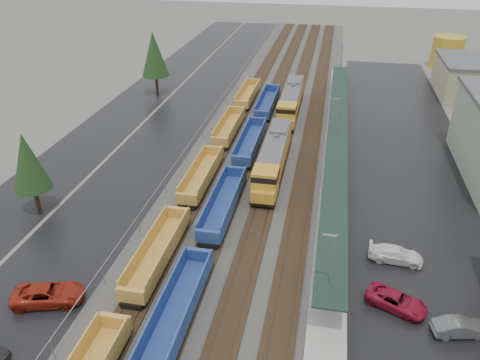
{
  "coord_description": "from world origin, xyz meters",
  "views": [
    {
      "loc": [
        8.07,
        -8.06,
        27.6
      ],
      "look_at": [
        -1.0,
        37.22,
        2.0
      ],
      "focal_mm": 35.0,
      "sensor_mm": 36.0,
      "label": 1
    }
  ],
  "objects_px": {
    "locomotive_trail": "(291,102)",
    "parked_car_east_b": "(396,301)",
    "locomotive_lead": "(273,159)",
    "well_string_blue": "(204,249)",
    "well_string_yellow": "(183,209)",
    "parked_car_east_c": "(396,254)",
    "parked_car_west_c": "(48,294)",
    "storage_tank": "(447,52)",
    "parked_car_east_e": "(460,328)"
  },
  "relations": [
    {
      "from": "storage_tank",
      "to": "parked_car_east_e",
      "type": "bearing_deg",
      "value": -98.87
    },
    {
      "from": "storage_tank",
      "to": "parked_car_east_c",
      "type": "xyz_separation_m",
      "value": [
        -16.22,
        -70.3,
        -2.53
      ]
    },
    {
      "from": "parked_car_east_b",
      "to": "well_string_yellow",
      "type": "bearing_deg",
      "value": 90.56
    },
    {
      "from": "locomotive_trail",
      "to": "well_string_yellow",
      "type": "relative_size",
      "value": 0.21
    },
    {
      "from": "parked_car_east_b",
      "to": "parked_car_east_e",
      "type": "distance_m",
      "value": 4.87
    },
    {
      "from": "well_string_blue",
      "to": "parked_car_east_c",
      "type": "xyz_separation_m",
      "value": [
        17.41,
        3.16,
        -0.41
      ]
    },
    {
      "from": "parked_car_east_c",
      "to": "well_string_yellow",
      "type": "bearing_deg",
      "value": 85.56
    },
    {
      "from": "locomotive_lead",
      "to": "parked_car_east_e",
      "type": "bearing_deg",
      "value": -52.5
    },
    {
      "from": "locomotive_trail",
      "to": "parked_car_east_b",
      "type": "bearing_deg",
      "value": -72.75
    },
    {
      "from": "parked_car_west_c",
      "to": "locomotive_trail",
      "type": "bearing_deg",
      "value": -34.64
    },
    {
      "from": "well_string_blue",
      "to": "parked_car_east_c",
      "type": "relative_size",
      "value": 19.33
    },
    {
      "from": "well_string_yellow",
      "to": "parked_car_east_e",
      "type": "xyz_separation_m",
      "value": [
        25.38,
        -11.29,
        -0.42
      ]
    },
    {
      "from": "storage_tank",
      "to": "parked_car_west_c",
      "type": "xyz_separation_m",
      "value": [
        -44.72,
        -81.47,
        -2.45
      ]
    },
    {
      "from": "well_string_blue",
      "to": "well_string_yellow",
      "type": "bearing_deg",
      "value": 122.64
    },
    {
      "from": "parked_car_west_c",
      "to": "parked_car_east_b",
      "type": "height_order",
      "value": "parked_car_west_c"
    },
    {
      "from": "parked_car_east_c",
      "to": "parked_car_west_c",
      "type": "bearing_deg",
      "value": 115.15
    },
    {
      "from": "locomotive_lead",
      "to": "well_string_yellow",
      "type": "xyz_separation_m",
      "value": [
        -8.0,
        -11.37,
        -1.15
      ]
    },
    {
      "from": "parked_car_east_e",
      "to": "parked_car_east_b",
      "type": "bearing_deg",
      "value": 53.46
    },
    {
      "from": "locomotive_lead",
      "to": "parked_car_west_c",
      "type": "height_order",
      "value": "locomotive_lead"
    },
    {
      "from": "well_string_blue",
      "to": "parked_car_west_c",
      "type": "height_order",
      "value": "well_string_blue"
    },
    {
      "from": "well_string_yellow",
      "to": "parked_car_east_c",
      "type": "xyz_separation_m",
      "value": [
        21.41,
        -3.09,
        -0.39
      ]
    },
    {
      "from": "well_string_yellow",
      "to": "storage_tank",
      "type": "xyz_separation_m",
      "value": [
        37.63,
        67.22,
        2.14
      ]
    },
    {
      "from": "storage_tank",
      "to": "parked_car_west_c",
      "type": "height_order",
      "value": "storage_tank"
    },
    {
      "from": "well_string_blue",
      "to": "parked_car_west_c",
      "type": "distance_m",
      "value": 13.69
    },
    {
      "from": "well_string_blue",
      "to": "parked_car_east_b",
      "type": "xyz_separation_m",
      "value": [
        16.94,
        -3.05,
        -0.44
      ]
    },
    {
      "from": "well_string_yellow",
      "to": "parked_car_west_c",
      "type": "height_order",
      "value": "well_string_yellow"
    },
    {
      "from": "locomotive_trail",
      "to": "storage_tank",
      "type": "xyz_separation_m",
      "value": [
        29.63,
        34.85,
        0.99
      ]
    },
    {
      "from": "parked_car_east_e",
      "to": "well_string_yellow",
      "type": "bearing_deg",
      "value": 53.6
    },
    {
      "from": "locomotive_lead",
      "to": "well_string_blue",
      "type": "xyz_separation_m",
      "value": [
        -4.0,
        -17.61,
        -1.13
      ]
    },
    {
      "from": "well_string_blue",
      "to": "parked_car_east_b",
      "type": "bearing_deg",
      "value": -10.22
    },
    {
      "from": "locomotive_trail",
      "to": "storage_tank",
      "type": "height_order",
      "value": "storage_tank"
    },
    {
      "from": "parked_car_west_c",
      "to": "parked_car_east_e",
      "type": "distance_m",
      "value": 32.61
    },
    {
      "from": "storage_tank",
      "to": "parked_car_east_e",
      "type": "relative_size",
      "value": 1.57
    },
    {
      "from": "well_string_yellow",
      "to": "parked_car_east_e",
      "type": "height_order",
      "value": "well_string_yellow"
    },
    {
      "from": "locomotive_trail",
      "to": "parked_car_west_c",
      "type": "distance_m",
      "value": 49.02
    },
    {
      "from": "parked_car_east_c",
      "to": "parked_car_east_e",
      "type": "height_order",
      "value": "parked_car_east_c"
    },
    {
      "from": "well_string_yellow",
      "to": "parked_car_east_b",
      "type": "distance_m",
      "value": 22.91
    },
    {
      "from": "parked_car_east_c",
      "to": "parked_car_east_b",
      "type": "bearing_deg",
      "value": 179.41
    },
    {
      "from": "locomotive_lead",
      "to": "parked_car_east_e",
      "type": "height_order",
      "value": "locomotive_lead"
    },
    {
      "from": "parked_car_west_c",
      "to": "parked_car_east_e",
      "type": "bearing_deg",
      "value": -101.49
    },
    {
      "from": "storage_tank",
      "to": "locomotive_lead",
      "type": "bearing_deg",
      "value": -117.95
    },
    {
      "from": "locomotive_lead",
      "to": "locomotive_trail",
      "type": "distance_m",
      "value": 21.0
    },
    {
      "from": "well_string_yellow",
      "to": "parked_car_west_c",
      "type": "relative_size",
      "value": 15.39
    },
    {
      "from": "locomotive_lead",
      "to": "well_string_yellow",
      "type": "distance_m",
      "value": 13.95
    },
    {
      "from": "storage_tank",
      "to": "parked_car_east_b",
      "type": "bearing_deg",
      "value": -102.3
    },
    {
      "from": "locomotive_trail",
      "to": "storage_tank",
      "type": "bearing_deg",
      "value": 49.63
    },
    {
      "from": "well_string_yellow",
      "to": "well_string_blue",
      "type": "xyz_separation_m",
      "value": [
        4.0,
        -6.24,
        0.02
      ]
    },
    {
      "from": "well_string_yellow",
      "to": "well_string_blue",
      "type": "relative_size",
      "value": 0.93
    },
    {
      "from": "locomotive_trail",
      "to": "parked_car_east_b",
      "type": "height_order",
      "value": "locomotive_trail"
    },
    {
      "from": "well_string_blue",
      "to": "parked_car_east_e",
      "type": "height_order",
      "value": "well_string_blue"
    }
  ]
}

